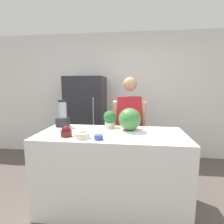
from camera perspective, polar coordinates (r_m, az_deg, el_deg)
wall_back at (r=3.77m, az=3.02°, el=5.22°), size 8.00×0.06×2.60m
counter_island at (r=2.30m, az=-0.12°, el=-18.45°), size 1.76×0.79×0.96m
refrigerator at (r=3.57m, az=-8.31°, el=-2.36°), size 0.73×0.67×1.70m
person at (r=2.80m, az=5.64°, el=-5.15°), size 0.50×0.26×1.66m
cutting_board at (r=2.22m, az=5.35°, el=-5.99°), size 0.36×0.26×0.01m
watermelon at (r=2.18m, az=5.79°, el=-2.33°), size 0.28×0.28×0.28m
bowl_cherries at (r=2.04m, az=-14.74°, el=-6.29°), size 0.12×0.12×0.12m
bowl_cream at (r=1.94m, az=-9.82°, el=-7.22°), size 0.17×0.17×0.11m
bowl_small_blue at (r=1.87m, az=-4.39°, el=-8.24°), size 0.10×0.10×0.05m
blender at (r=2.52m, az=-15.85°, el=-0.94°), size 0.15×0.15×0.37m
potted_plant at (r=2.33m, az=-0.78°, el=-2.23°), size 0.17×0.17×0.24m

